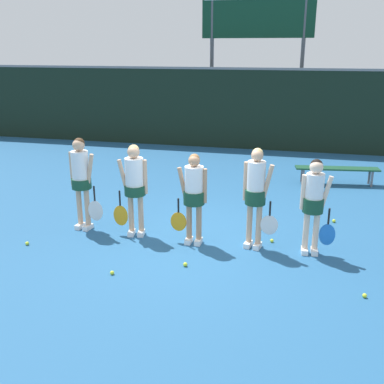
{
  "coord_description": "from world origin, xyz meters",
  "views": [
    {
      "loc": [
        1.76,
        -7.39,
        3.42
      ],
      "look_at": [
        -0.05,
        0.02,
        0.95
      ],
      "focal_mm": 42.0,
      "sensor_mm": 36.0,
      "label": 1
    }
  ],
  "objects_px": {
    "scoreboard": "(257,25)",
    "player_4": "(314,199)",
    "player_3": "(256,190)",
    "tennis_ball_0": "(334,221)",
    "tennis_ball_3": "(272,241)",
    "player_1": "(134,182)",
    "tennis_ball_5": "(185,264)",
    "tennis_ball_2": "(27,243)",
    "bench_courtside": "(337,170)",
    "tennis_ball_1": "(112,273)",
    "player_0": "(81,176)",
    "player_2": "(194,192)",
    "tennis_ball_4": "(365,296)"
  },
  "relations": [
    {
      "from": "tennis_ball_1",
      "to": "tennis_ball_3",
      "type": "distance_m",
      "value": 2.99
    },
    {
      "from": "player_3",
      "to": "tennis_ball_0",
      "type": "height_order",
      "value": "player_3"
    },
    {
      "from": "player_3",
      "to": "tennis_ball_5",
      "type": "xyz_separation_m",
      "value": [
        -1.0,
        -1.02,
        -1.03
      ]
    },
    {
      "from": "tennis_ball_0",
      "to": "bench_courtside",
      "type": "bearing_deg",
      "value": 86.1
    },
    {
      "from": "player_1",
      "to": "tennis_ball_0",
      "type": "xyz_separation_m",
      "value": [
        3.7,
        1.54,
        -1.01
      ]
    },
    {
      "from": "player_3",
      "to": "tennis_ball_3",
      "type": "relative_size",
      "value": 27.75
    },
    {
      "from": "bench_courtside",
      "to": "tennis_ball_3",
      "type": "xyz_separation_m",
      "value": [
        -1.35,
        -4.1,
        -0.36
      ]
    },
    {
      "from": "player_2",
      "to": "tennis_ball_3",
      "type": "height_order",
      "value": "player_2"
    },
    {
      "from": "scoreboard",
      "to": "tennis_ball_5",
      "type": "distance_m",
      "value": 11.6
    },
    {
      "from": "scoreboard",
      "to": "player_4",
      "type": "xyz_separation_m",
      "value": [
        2.09,
        -9.82,
        -3.18
      ]
    },
    {
      "from": "tennis_ball_5",
      "to": "player_1",
      "type": "bearing_deg",
      "value": 139.75
    },
    {
      "from": "tennis_ball_0",
      "to": "tennis_ball_2",
      "type": "height_order",
      "value": "tennis_ball_0"
    },
    {
      "from": "player_3",
      "to": "tennis_ball_5",
      "type": "distance_m",
      "value": 1.76
    },
    {
      "from": "bench_courtside",
      "to": "tennis_ball_5",
      "type": "distance_m",
      "value": 6.02
    },
    {
      "from": "player_3",
      "to": "scoreboard",
      "type": "bearing_deg",
      "value": 106.88
    },
    {
      "from": "tennis_ball_3",
      "to": "tennis_ball_2",
      "type": "bearing_deg",
      "value": -164.71
    },
    {
      "from": "scoreboard",
      "to": "tennis_ball_4",
      "type": "xyz_separation_m",
      "value": [
        2.85,
        -11.16,
        -4.14
      ]
    },
    {
      "from": "tennis_ball_2",
      "to": "tennis_ball_3",
      "type": "bearing_deg",
      "value": 15.29
    },
    {
      "from": "bench_courtside",
      "to": "tennis_ball_0",
      "type": "relative_size",
      "value": 30.93
    },
    {
      "from": "player_1",
      "to": "tennis_ball_5",
      "type": "xyz_separation_m",
      "value": [
        1.24,
        -1.05,
        -1.01
      ]
    },
    {
      "from": "player_4",
      "to": "tennis_ball_3",
      "type": "bearing_deg",
      "value": 152.96
    },
    {
      "from": "player_0",
      "to": "player_3",
      "type": "height_order",
      "value": "player_0"
    },
    {
      "from": "player_0",
      "to": "tennis_ball_1",
      "type": "xyz_separation_m",
      "value": [
        1.28,
        -1.64,
        -1.05
      ]
    },
    {
      "from": "scoreboard",
      "to": "tennis_ball_3",
      "type": "relative_size",
      "value": 82.21
    },
    {
      "from": "player_4",
      "to": "tennis_ball_0",
      "type": "distance_m",
      "value": 1.9
    },
    {
      "from": "tennis_ball_2",
      "to": "scoreboard",
      "type": "bearing_deg",
      "value": 74.99
    },
    {
      "from": "tennis_ball_0",
      "to": "tennis_ball_3",
      "type": "relative_size",
      "value": 1.06
    },
    {
      "from": "tennis_ball_0",
      "to": "tennis_ball_3",
      "type": "height_order",
      "value": "tennis_ball_0"
    },
    {
      "from": "tennis_ball_2",
      "to": "tennis_ball_5",
      "type": "height_order",
      "value": "tennis_ball_5"
    },
    {
      "from": "tennis_ball_1",
      "to": "tennis_ball_4",
      "type": "relative_size",
      "value": 0.99
    },
    {
      "from": "scoreboard",
      "to": "player_3",
      "type": "xyz_separation_m",
      "value": [
        1.12,
        -9.81,
        -3.1
      ]
    },
    {
      "from": "scoreboard",
      "to": "tennis_ball_1",
      "type": "relative_size",
      "value": 83.19
    },
    {
      "from": "player_4",
      "to": "tennis_ball_5",
      "type": "bearing_deg",
      "value": -156.97
    },
    {
      "from": "player_1",
      "to": "tennis_ball_5",
      "type": "relative_size",
      "value": 24.8
    },
    {
      "from": "tennis_ball_3",
      "to": "player_2",
      "type": "bearing_deg",
      "value": -165.79
    },
    {
      "from": "player_2",
      "to": "player_4",
      "type": "xyz_separation_m",
      "value": [
        2.06,
        0.07,
        0.01
      ]
    },
    {
      "from": "bench_courtside",
      "to": "player_4",
      "type": "height_order",
      "value": "player_4"
    },
    {
      "from": "player_3",
      "to": "tennis_ball_1",
      "type": "xyz_separation_m",
      "value": [
        -2.05,
        -1.56,
        -1.03
      ]
    },
    {
      "from": "bench_courtside",
      "to": "tennis_ball_4",
      "type": "distance_m",
      "value": 5.73
    },
    {
      "from": "player_4",
      "to": "tennis_ball_1",
      "type": "distance_m",
      "value": 3.53
    },
    {
      "from": "tennis_ball_5",
      "to": "tennis_ball_2",
      "type": "bearing_deg",
      "value": 177.66
    },
    {
      "from": "scoreboard",
      "to": "tennis_ball_3",
      "type": "bearing_deg",
      "value": -81.51
    },
    {
      "from": "tennis_ball_2",
      "to": "tennis_ball_5",
      "type": "distance_m",
      "value": 2.99
    },
    {
      "from": "player_1",
      "to": "tennis_ball_0",
      "type": "bearing_deg",
      "value": 13.8
    },
    {
      "from": "tennis_ball_2",
      "to": "tennis_ball_4",
      "type": "relative_size",
      "value": 1.02
    },
    {
      "from": "tennis_ball_4",
      "to": "tennis_ball_0",
      "type": "bearing_deg",
      "value": 95.25
    },
    {
      "from": "tennis_ball_1",
      "to": "tennis_ball_3",
      "type": "relative_size",
      "value": 0.99
    },
    {
      "from": "player_4",
      "to": "tennis_ball_0",
      "type": "bearing_deg",
      "value": 68.49
    },
    {
      "from": "scoreboard",
      "to": "player_1",
      "type": "relative_size",
      "value": 3.06
    },
    {
      "from": "player_4",
      "to": "tennis_ball_3",
      "type": "distance_m",
      "value": 1.2
    }
  ]
}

